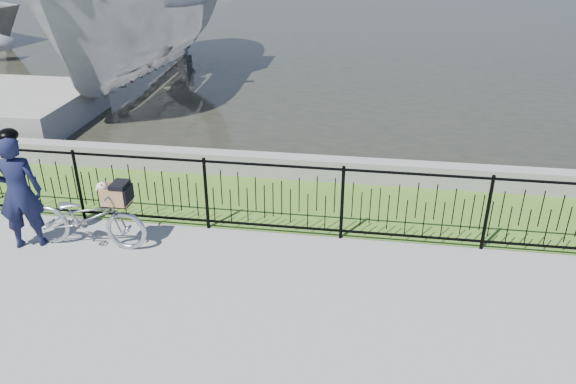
# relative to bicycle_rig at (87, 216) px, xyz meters

# --- Properties ---
(ground) EXTENTS (120.00, 120.00, 0.00)m
(ground) POSITION_rel_bicycle_rig_xyz_m (2.52, -0.87, -0.47)
(ground) COLOR gray
(ground) RESTS_ON ground
(grass_strip) EXTENTS (60.00, 2.00, 0.01)m
(grass_strip) POSITION_rel_bicycle_rig_xyz_m (2.52, 1.73, -0.47)
(grass_strip) COLOR #456C21
(grass_strip) RESTS_ON ground
(quay_wall) EXTENTS (60.00, 0.30, 0.40)m
(quay_wall) POSITION_rel_bicycle_rig_xyz_m (2.52, 2.73, -0.27)
(quay_wall) COLOR gray
(quay_wall) RESTS_ON ground
(fence) EXTENTS (14.00, 0.06, 1.15)m
(fence) POSITION_rel_bicycle_rig_xyz_m (2.52, 0.73, 0.11)
(fence) COLOR black
(fence) RESTS_ON ground
(bicycle_rig) EXTENTS (1.74, 0.61, 1.05)m
(bicycle_rig) POSITION_rel_bicycle_rig_xyz_m (0.00, 0.00, 0.00)
(bicycle_rig) COLOR #A9AFB5
(bicycle_rig) RESTS_ON ground
(cyclist) EXTENTS (0.72, 0.60, 1.75)m
(cyclist) POSITION_rel_bicycle_rig_xyz_m (-0.88, -0.12, 0.40)
(cyclist) COLOR black
(cyclist) RESTS_ON ground
(boat_near) EXTENTS (3.77, 9.80, 5.57)m
(boat_near) POSITION_rel_bicycle_rig_xyz_m (-2.31, 8.20, 1.53)
(boat_near) COLOR #AFAFAF
(boat_near) RESTS_ON water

